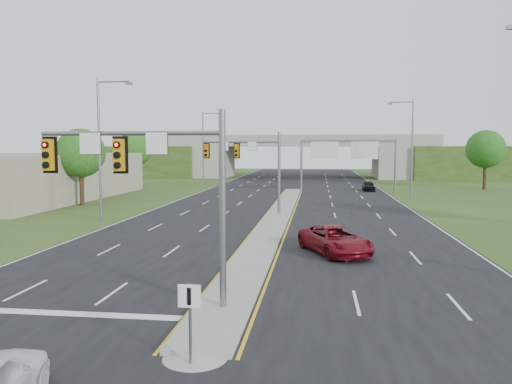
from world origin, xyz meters
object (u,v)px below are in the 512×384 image
at_px(signal_mast_near, 158,176).
at_px(sign_gantry, 347,152).
at_px(car_far_c, 369,186).
at_px(keep_right_sign, 190,310).
at_px(car_far_a, 335,240).
at_px(signal_mast_far, 252,159).
at_px(overpass, 301,159).

distance_m(signal_mast_near, sign_gantry, 45.88).
bearing_deg(car_far_c, sign_gantry, -119.35).
bearing_deg(car_far_c, signal_mast_near, -102.38).
bearing_deg(keep_right_sign, car_far_a, 73.89).
bearing_deg(signal_mast_far, sign_gantry, 65.89).
distance_m(overpass, car_far_a, 70.14).
xyz_separation_m(keep_right_sign, car_far_c, (9.92, 54.94, -0.84)).
height_order(signal_mast_far, sign_gantry, signal_mast_far).
height_order(sign_gantry, overpass, overpass).
xyz_separation_m(signal_mast_far, keep_right_sign, (2.26, -29.45, -3.21)).
height_order(sign_gantry, car_far_c, sign_gantry).
xyz_separation_m(signal_mast_near, car_far_c, (12.19, 50.49, -4.05)).
relative_size(car_far_a, car_far_c, 1.38).
xyz_separation_m(signal_mast_far, overpass, (2.26, 55.07, -1.17)).
distance_m(signal_mast_far, car_far_c, 28.54).
height_order(keep_right_sign, car_far_c, keep_right_sign).
height_order(car_far_a, car_far_c, car_far_a).
xyz_separation_m(keep_right_sign, overpass, (0.00, 84.53, 2.04)).
height_order(overpass, car_far_a, overpass).
height_order(signal_mast_far, keep_right_sign, signal_mast_far).
distance_m(keep_right_sign, sign_gantry, 50.04).
bearing_deg(signal_mast_far, keep_right_sign, -85.61).
relative_size(keep_right_sign, overpass, 0.03).
distance_m(overpass, car_far_c, 31.34).
distance_m(signal_mast_near, car_far_a, 12.64).
height_order(signal_mast_near, sign_gantry, signal_mast_near).
height_order(overpass, car_far_c, overpass).
bearing_deg(keep_right_sign, sign_gantry, 82.30).
relative_size(signal_mast_far, overpass, 0.09).
bearing_deg(sign_gantry, car_far_c, 59.45).
xyz_separation_m(keep_right_sign, car_far_a, (4.21, 14.56, -0.76)).
bearing_deg(overpass, car_far_a, -86.56).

